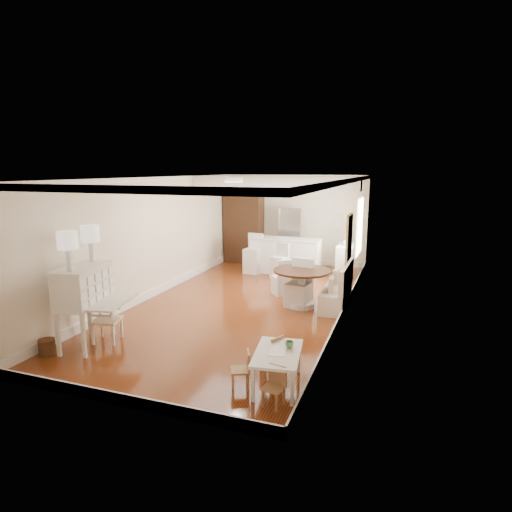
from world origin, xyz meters
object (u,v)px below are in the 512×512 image
Objects in this scene: dining_table at (302,289)px; bar_stool_right at (279,261)px; wicker_basket at (47,347)px; slip_chair_far at (282,277)px; kids_chair_c at (274,387)px; slip_chair_near at (299,283)px; secretary_bureau at (85,306)px; kids_chair_b at (271,352)px; gustavian_armchair at (107,319)px; kids_table at (277,369)px; kids_chair_a at (240,369)px; pantry_cabinet at (244,227)px; fridge at (301,238)px; breakfast_counter at (285,256)px; bar_stool_left at (253,254)px; sideboard at (345,261)px.

dining_table is 2.54m from bar_stool_right.
slip_chair_far is at bearing 59.74° from wicker_basket.
slip_chair_near is (-0.69, 4.07, 0.26)m from kids_chair_c.
secretary_bureau reaches higher than dining_table.
wicker_basket is at bearing -131.37° from dining_table.
dining_table is at bearing -151.70° from kids_chair_b.
kids_chair_b is 0.64× the size of slip_chair_far.
slip_chair_near is (2.69, 3.04, 0.12)m from gustavian_armchair.
kids_chair_a is at bearing -156.27° from kids_table.
fridge is at bearing -0.90° from pantry_cabinet.
breakfast_counter reaches higher than kids_chair_b.
secretary_bureau is 2.45× the size of kids_chair_b.
kids_chair_b is at bearing -62.65° from bar_stool_left.
sideboard is (3.51, 6.20, -0.23)m from secretary_bureau.
sideboard reaches higher than kids_chair_b.
gustavian_armchair reaches higher than wicker_basket.
slip_chair_near is at bearing 156.40° from kids_chair_a.
kids_chair_c is 0.43× the size of dining_table.
sideboard is (3.41, -1.02, -0.68)m from pantry_cabinet.
bar_stool_left reaches higher than dining_table.
wicker_basket is 0.11× the size of pantry_cabinet.
dining_table is at bearing 155.22° from kids_chair_a.
sideboard is (1.51, -0.99, -0.43)m from fridge.
sideboard is at bearing -33.32° from fridge.
secretary_bureau reaches higher than kids_table.
bar_stool_right reaches higher than wicker_basket.
gustavian_armchair is 6.11m from breakfast_counter.
kids_chair_c is 4.14m from slip_chair_near.
sideboard is at bearing 1.85° from breakfast_counter.
sideboard is (3.86, 6.75, 0.33)m from wicker_basket.
kids_chair_b is at bearing -106.64° from gustavian_armchair.
fridge is (-1.49, 7.48, 0.64)m from kids_table.
slip_chair_far is at bearing 137.12° from slip_chair_near.
secretary_bureau is 3.09m from kids_chair_a.
kids_chair_c is at bearing -122.04° from gustavian_armchair.
kids_chair_b is 6.05m from sideboard.
dining_table is 0.69× the size of fridge.
slip_chair_far is 3.95m from pantry_cabinet.
kids_chair_b is 3.15m from slip_chair_near.
secretary_bureau is 2.59× the size of kids_chair_a.
slip_chair_near is at bearing -103.62° from sideboard.
kids_chair_a is 0.65m from kids_chair_c.
breakfast_counter is 2.10× the size of bar_stool_right.
slip_chair_near is (-0.11, 3.77, 0.25)m from kids_chair_a.
kids_chair_c is 7.17m from breakfast_counter.
gustavian_armchair is 3.05m from kids_chair_b.
breakfast_counter is at bearing -100.78° from fridge.
kids_table is at bearing -16.58° from secretary_bureau.
slip_chair_far is 2.30m from bar_stool_left.
fridge reaches higher than kids_chair_c.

